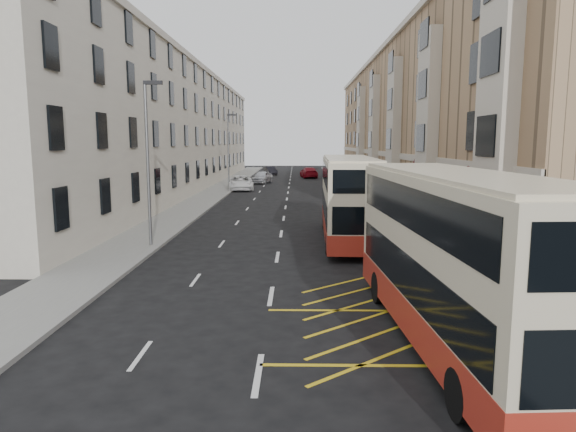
{
  "coord_description": "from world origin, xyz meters",
  "views": [
    {
      "loc": [
        0.86,
        -13.04,
        5.26
      ],
      "look_at": [
        0.52,
        8.32,
        2.15
      ],
      "focal_mm": 32.0,
      "sensor_mm": 36.0,
      "label": 1
    }
  ],
  "objects_px": {
    "street_lamp_near": "(148,154)",
    "white_van": "(241,183)",
    "car_dark": "(270,171)",
    "car_red": "(309,173)",
    "double_decker_front": "(456,259)",
    "double_decker_rear": "(349,198)",
    "car_silver": "(262,177)",
    "street_lamp_far": "(229,147)",
    "pedestrian_far": "(521,292)"
  },
  "relations": [
    {
      "from": "pedestrian_far",
      "to": "car_red",
      "type": "height_order",
      "value": "pedestrian_far"
    },
    {
      "from": "street_lamp_near",
      "to": "double_decker_rear",
      "type": "distance_m",
      "value": 10.48
    },
    {
      "from": "car_silver",
      "to": "car_red",
      "type": "distance_m",
      "value": 11.92
    },
    {
      "from": "car_red",
      "to": "car_silver",
      "type": "bearing_deg",
      "value": 51.95
    },
    {
      "from": "street_lamp_far",
      "to": "car_dark",
      "type": "relative_size",
      "value": 1.96
    },
    {
      "from": "double_decker_rear",
      "to": "street_lamp_far",
      "type": "bearing_deg",
      "value": 111.52
    },
    {
      "from": "double_decker_front",
      "to": "street_lamp_near",
      "type": "bearing_deg",
      "value": 129.56
    },
    {
      "from": "double_decker_front",
      "to": "white_van",
      "type": "height_order",
      "value": "double_decker_front"
    },
    {
      "from": "double_decker_front",
      "to": "double_decker_rear",
      "type": "relative_size",
      "value": 1.02
    },
    {
      "from": "street_lamp_near",
      "to": "pedestrian_far",
      "type": "relative_size",
      "value": 4.79
    },
    {
      "from": "pedestrian_far",
      "to": "white_van",
      "type": "relative_size",
      "value": 0.29
    },
    {
      "from": "car_dark",
      "to": "car_red",
      "type": "xyz_separation_m",
      "value": [
        5.97,
        -6.03,
        0.09
      ]
    },
    {
      "from": "street_lamp_near",
      "to": "white_van",
      "type": "distance_m",
      "value": 31.03
    },
    {
      "from": "street_lamp_near",
      "to": "car_dark",
      "type": "distance_m",
      "value": 56.41
    },
    {
      "from": "white_van",
      "to": "car_silver",
      "type": "xyz_separation_m",
      "value": [
        1.72,
        9.21,
        -0.0
      ]
    },
    {
      "from": "double_decker_front",
      "to": "car_red",
      "type": "xyz_separation_m",
      "value": [
        -2.22,
        62.36,
        -1.53
      ]
    },
    {
      "from": "street_lamp_near",
      "to": "car_red",
      "type": "bearing_deg",
      "value": 79.76
    },
    {
      "from": "street_lamp_far",
      "to": "car_dark",
      "type": "distance_m",
      "value": 26.66
    },
    {
      "from": "street_lamp_far",
      "to": "pedestrian_far",
      "type": "relative_size",
      "value": 4.79
    },
    {
      "from": "double_decker_front",
      "to": "car_silver",
      "type": "xyz_separation_m",
      "value": [
        -8.42,
        52.18,
        -1.51
      ]
    },
    {
      "from": "street_lamp_near",
      "to": "double_decker_front",
      "type": "distance_m",
      "value": 16.78
    },
    {
      "from": "double_decker_front",
      "to": "double_decker_rear",
      "type": "distance_m",
      "value": 14.35
    },
    {
      "from": "white_van",
      "to": "car_dark",
      "type": "xyz_separation_m",
      "value": [
        1.94,
        25.42,
        -0.12
      ]
    },
    {
      "from": "pedestrian_far",
      "to": "street_lamp_near",
      "type": "bearing_deg",
      "value": -22.06
    },
    {
      "from": "double_decker_front",
      "to": "car_dark",
      "type": "height_order",
      "value": "double_decker_front"
    },
    {
      "from": "white_van",
      "to": "car_red",
      "type": "bearing_deg",
      "value": 60.85
    },
    {
      "from": "double_decker_rear",
      "to": "car_red",
      "type": "distance_m",
      "value": 48.1
    },
    {
      "from": "car_silver",
      "to": "double_decker_rear",
      "type": "bearing_deg",
      "value": -66.0
    },
    {
      "from": "double_decker_rear",
      "to": "car_silver",
      "type": "bearing_deg",
      "value": 102.48
    },
    {
      "from": "street_lamp_far",
      "to": "double_decker_front",
      "type": "distance_m",
      "value": 43.75
    },
    {
      "from": "car_silver",
      "to": "street_lamp_near",
      "type": "bearing_deg",
      "value": -80.75
    },
    {
      "from": "white_van",
      "to": "car_dark",
      "type": "distance_m",
      "value": 25.49
    },
    {
      "from": "double_decker_front",
      "to": "car_red",
      "type": "height_order",
      "value": "double_decker_front"
    },
    {
      "from": "street_lamp_near",
      "to": "white_van",
      "type": "xyz_separation_m",
      "value": [
        1.15,
        30.76,
        -3.85
      ]
    },
    {
      "from": "double_decker_rear",
      "to": "car_silver",
      "type": "height_order",
      "value": "double_decker_rear"
    },
    {
      "from": "car_red",
      "to": "pedestrian_far",
      "type": "bearing_deg",
      "value": 87.58
    },
    {
      "from": "street_lamp_near",
      "to": "white_van",
      "type": "relative_size",
      "value": 1.41
    },
    {
      "from": "double_decker_rear",
      "to": "car_silver",
      "type": "distance_m",
      "value": 38.58
    },
    {
      "from": "double_decker_front",
      "to": "pedestrian_far",
      "type": "bearing_deg",
      "value": 29.29
    },
    {
      "from": "double_decker_front",
      "to": "white_van",
      "type": "relative_size",
      "value": 2.01
    },
    {
      "from": "double_decker_front",
      "to": "double_decker_rear",
      "type": "bearing_deg",
      "value": 91.96
    },
    {
      "from": "street_lamp_near",
      "to": "car_red",
      "type": "relative_size",
      "value": 1.52
    },
    {
      "from": "double_decker_rear",
      "to": "white_van",
      "type": "height_order",
      "value": "double_decker_rear"
    },
    {
      "from": "double_decker_rear",
      "to": "car_dark",
      "type": "bearing_deg",
      "value": 99.09
    },
    {
      "from": "pedestrian_far",
      "to": "car_red",
      "type": "distance_m",
      "value": 61.02
    },
    {
      "from": "street_lamp_far",
      "to": "double_decker_rear",
      "type": "xyz_separation_m",
      "value": [
        9.99,
        -27.91,
        -2.37
      ]
    },
    {
      "from": "car_red",
      "to": "double_decker_front",
      "type": "bearing_deg",
      "value": 85.3
    },
    {
      "from": "street_lamp_far",
      "to": "double_decker_front",
      "type": "xyz_separation_m",
      "value": [
        11.28,
        -42.2,
        -2.34
      ]
    },
    {
      "from": "street_lamp_near",
      "to": "double_decker_front",
      "type": "bearing_deg",
      "value": -47.24
    },
    {
      "from": "white_van",
      "to": "car_red",
      "type": "xyz_separation_m",
      "value": [
        7.91,
        19.39,
        -0.03
      ]
    }
  ]
}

